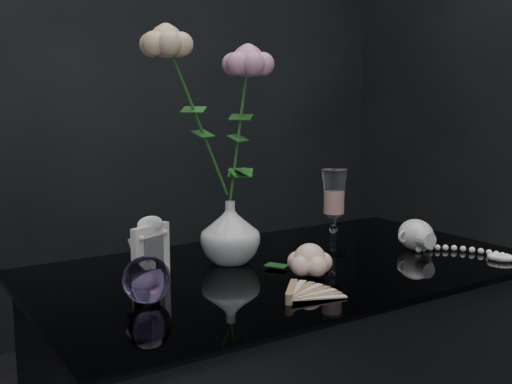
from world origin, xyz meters
TOP-DOWN VIEW (x-y plane):
  - vase at (-0.09, 0.14)m, footprint 0.16×0.16m
  - wine_glass at (0.15, 0.09)m, footprint 0.08×0.08m
  - picture_frame at (-0.29, 0.10)m, footprint 0.12×0.10m
  - paperweight at (-0.34, -0.01)m, footprint 0.09×0.09m
  - paper_fan at (-0.14, -0.15)m, footprint 0.24×0.21m
  - loose_rose at (-0.01, -0.04)m, footprint 0.21×0.24m
  - pearl_jar at (0.33, 0.00)m, footprint 0.28×0.29m
  - roses at (-0.13, 0.13)m, footprint 0.29×0.13m

SIDE VIEW (x-z plane):
  - paper_fan at x=-0.14m, z-range 0.76..0.78m
  - loose_rose at x=-0.01m, z-range 0.76..0.83m
  - pearl_jar at x=0.33m, z-range 0.76..0.84m
  - paperweight at x=-0.34m, z-range 0.76..0.84m
  - picture_frame at x=-0.29m, z-range 0.76..0.89m
  - vase at x=-0.09m, z-range 0.76..0.89m
  - wine_glass at x=0.15m, z-range 0.76..0.95m
  - roses at x=-0.13m, z-range 0.89..1.29m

